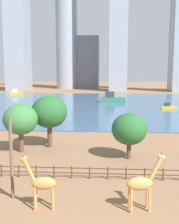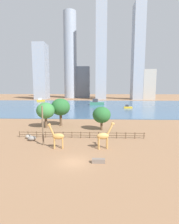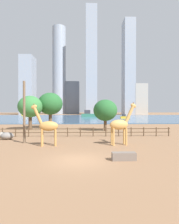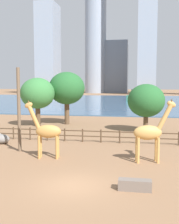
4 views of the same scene
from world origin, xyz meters
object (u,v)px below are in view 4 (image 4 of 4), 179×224
at_px(feeding_trough, 135,185).
at_px(boat_sailboat, 45,94).
at_px(boulder_near_fence, 1,139).
at_px(utility_pole, 19,110).
at_px(giraffe_tall, 150,132).
at_px(boat_ferry, 138,97).
at_px(tree_center_broad, 67,88).
at_px(giraffe_companion, 46,131).
at_px(tree_left_large, 146,101).
at_px(tree_right_tall, 38,94).

distance_m(feeding_trough, boat_sailboat, 116.51).
bearing_deg(boulder_near_fence, utility_pole, -39.97).
bearing_deg(boat_sailboat, giraffe_tall, -68.28).
bearing_deg(boat_ferry, boat_sailboat, 145.36).
xyz_separation_m(tree_center_broad, boat_sailboat, (-32.92, 84.40, -4.04)).
relative_size(giraffe_companion, boat_sailboat, 0.77).
bearing_deg(boat_ferry, giraffe_tall, -91.76).
relative_size(giraffe_tall, tree_center_broad, 0.63).
bearing_deg(tree_center_broad, tree_left_large, -23.37).
distance_m(giraffe_tall, tree_left_large, 13.37).
distance_m(boulder_near_fence, tree_right_tall, 11.96).
xyz_separation_m(utility_pole, tree_right_tall, (-3.55, 13.83, 0.89)).
height_order(giraffe_companion, feeding_trough, giraffe_companion).
height_order(feeding_trough, boat_ferry, boat_ferry).
bearing_deg(boulder_near_fence, giraffe_companion, -35.04).
bearing_deg(giraffe_companion, boulder_near_fence, -41.57).
height_order(giraffe_companion, tree_left_large, tree_left_large).
relative_size(feeding_trough, boat_sailboat, 0.30).
distance_m(giraffe_companion, boat_ferry, 76.50).
relative_size(tree_center_broad, tree_right_tall, 1.13).
bearing_deg(boat_sailboat, utility_pole, -73.37).
xyz_separation_m(tree_right_tall, boat_sailboat, (-29.58, 87.18, -3.39)).
bearing_deg(giraffe_tall, tree_left_large, 79.57).
height_order(boulder_near_fence, boat_sailboat, boat_sailboat).
bearing_deg(giraffe_companion, boat_sailboat, -77.16).
xyz_separation_m(giraffe_tall, boulder_near_fence, (-13.94, 4.01, -1.77)).
height_order(giraffe_tall, boat_sailboat, boat_sailboat).
xyz_separation_m(boulder_near_fence, boat_ferry, (12.57, 71.97, 1.01)).
relative_size(boulder_near_fence, tree_right_tall, 0.25).
bearing_deg(boulder_near_fence, tree_left_large, 33.71).
bearing_deg(feeding_trough, giraffe_tall, 80.60).
bearing_deg(tree_center_broad, giraffe_companion, -80.11).
height_order(giraffe_tall, boat_ferry, giraffe_tall).
xyz_separation_m(feeding_trough, tree_center_broad, (-10.12, 23.87, 4.82)).
relative_size(boulder_near_fence, boat_ferry, 0.19).
xyz_separation_m(feeding_trough, boat_ferry, (-0.42, 81.80, 1.17)).
bearing_deg(boat_sailboat, feeding_trough, -69.85).
height_order(giraffe_companion, tree_center_broad, tree_center_broad).
relative_size(giraffe_tall, tree_left_large, 0.82).
height_order(giraffe_tall, tree_right_tall, tree_right_tall).
distance_m(tree_center_broad, boat_ferry, 58.85).
bearing_deg(giraffe_tall, tree_right_tall, 122.73).
distance_m(feeding_trough, tree_left_large, 19.44).
xyz_separation_m(giraffe_companion, tree_left_large, (7.85, 13.52, 1.64)).
height_order(tree_right_tall, boat_sailboat, tree_right_tall).
bearing_deg(tree_center_broad, utility_pole, -89.28).
xyz_separation_m(boulder_near_fence, tree_left_large, (13.90, 9.27, 3.31)).
bearing_deg(tree_left_large, boat_ferry, 91.22).
xyz_separation_m(tree_left_large, boat_ferry, (-1.33, 62.70, -2.29)).
height_order(feeding_trough, tree_right_tall, tree_right_tall).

